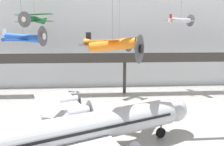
# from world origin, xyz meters

# --- Properties ---
(hangar_back_wall) EXTENTS (140.00, 3.00, 28.02)m
(hangar_back_wall) POSITION_xyz_m (0.00, 36.06, 14.01)
(hangar_back_wall) COLOR silver
(hangar_back_wall) RESTS_ON ground
(mezzanine_walkway) EXTENTS (110.00, 3.20, 9.38)m
(mezzanine_walkway) POSITION_xyz_m (0.00, 27.37, 7.74)
(mezzanine_walkway) COLOR #38332D
(mezzanine_walkway) RESTS_ON ground
(airliner_silver_main) EXTENTS (29.80, 34.93, 9.32)m
(airliner_silver_main) POSITION_xyz_m (-8.97, 3.44, 3.34)
(airliner_silver_main) COLOR #B7BABF
(airliner_silver_main) RESTS_ON ground
(suspended_plane_white_twin) EXTENTS (5.97, 5.88, 13.38)m
(suspended_plane_white_twin) POSITION_xyz_m (-1.52, 26.06, 10.81)
(suspended_plane_white_twin) COLOR silver
(suspended_plane_green_biplane) EXTENTS (8.43, 7.26, 8.91)m
(suspended_plane_green_biplane) POSITION_xyz_m (-18.92, 28.35, 16.34)
(suspended_plane_green_biplane) COLOR #1E6B33
(suspended_plane_orange_highwing) EXTENTS (7.98, 8.89, 13.47)m
(suspended_plane_orange_highwing) POSITION_xyz_m (-4.17, 8.94, 11.86)
(suspended_plane_orange_highwing) COLOR orange
(suspended_plane_silver_racer) EXTENTS (6.15, 7.26, 8.48)m
(suspended_plane_silver_racer) POSITION_xyz_m (11.84, 27.46, 16.16)
(suspended_plane_silver_racer) COLOR silver
(suspended_plane_blue_trainer) EXTENTS (5.28, 6.38, 11.49)m
(suspended_plane_blue_trainer) POSITION_xyz_m (-14.35, 8.22, 12.67)
(suspended_plane_blue_trainer) COLOR #1E4CAD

